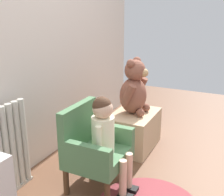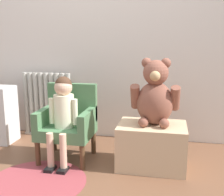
{
  "view_description": "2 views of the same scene",
  "coord_description": "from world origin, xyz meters",
  "px_view_note": "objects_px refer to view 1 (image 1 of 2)",
  "views": [
    {
      "loc": [
        -1.75,
        -0.49,
        1.34
      ],
      "look_at": [
        0.34,
        0.53,
        0.6
      ],
      "focal_mm": 45.0,
      "sensor_mm": 36.0,
      "label": 1
    },
    {
      "loc": [
        0.79,
        -1.78,
        1.04
      ],
      "look_at": [
        0.32,
        0.49,
        0.56
      ],
      "focal_mm": 45.0,
      "sensor_mm": 36.0,
      "label": 2
    }
  ],
  "objects_px": {
    "child_figure": "(106,131)",
    "low_bench": "(134,130)",
    "child_armchair": "(93,147)",
    "large_teddy_bear": "(134,89)",
    "radiator": "(0,156)"
  },
  "relations": [
    {
      "from": "child_figure",
      "to": "low_bench",
      "type": "height_order",
      "value": "child_figure"
    },
    {
      "from": "child_armchair",
      "to": "large_teddy_bear",
      "type": "height_order",
      "value": "large_teddy_bear"
    },
    {
      "from": "child_armchair",
      "to": "large_teddy_bear",
      "type": "relative_size",
      "value": 1.21
    },
    {
      "from": "child_armchair",
      "to": "large_teddy_bear",
      "type": "bearing_deg",
      "value": -1.93
    },
    {
      "from": "child_armchair",
      "to": "child_figure",
      "type": "height_order",
      "value": "child_figure"
    },
    {
      "from": "radiator",
      "to": "low_bench",
      "type": "xyz_separation_m",
      "value": [
        1.18,
        -0.56,
        -0.17
      ]
    },
    {
      "from": "child_figure",
      "to": "low_bench",
      "type": "bearing_deg",
      "value": 5.24
    },
    {
      "from": "radiator",
      "to": "child_armchair",
      "type": "relative_size",
      "value": 1.06
    },
    {
      "from": "low_bench",
      "to": "large_teddy_bear",
      "type": "xyz_separation_m",
      "value": [
        0.01,
        0.02,
        0.42
      ]
    },
    {
      "from": "low_bench",
      "to": "large_teddy_bear",
      "type": "bearing_deg",
      "value": 48.81
    },
    {
      "from": "child_figure",
      "to": "large_teddy_bear",
      "type": "height_order",
      "value": "large_teddy_bear"
    },
    {
      "from": "child_figure",
      "to": "child_armchair",
      "type": "bearing_deg",
      "value": 90.0
    },
    {
      "from": "child_figure",
      "to": "low_bench",
      "type": "relative_size",
      "value": 1.35
    },
    {
      "from": "radiator",
      "to": "low_bench",
      "type": "height_order",
      "value": "radiator"
    },
    {
      "from": "radiator",
      "to": "large_teddy_bear",
      "type": "relative_size",
      "value": 1.29
    }
  ]
}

